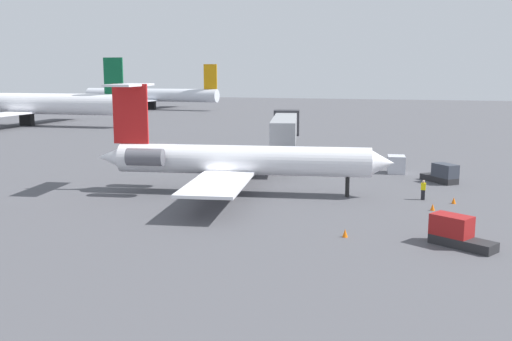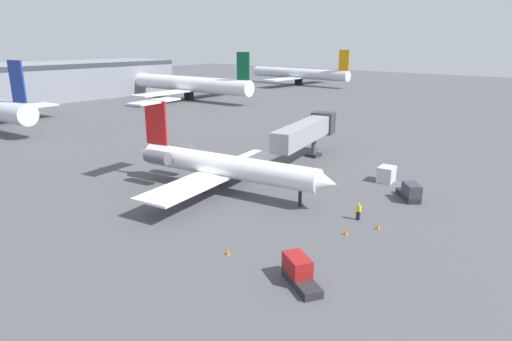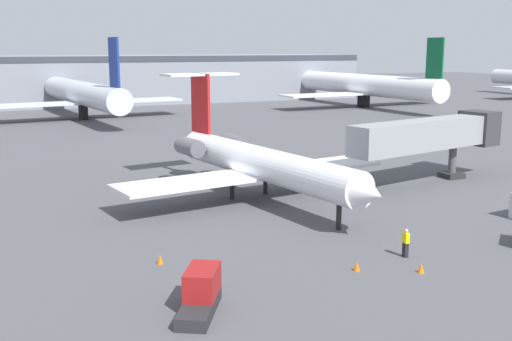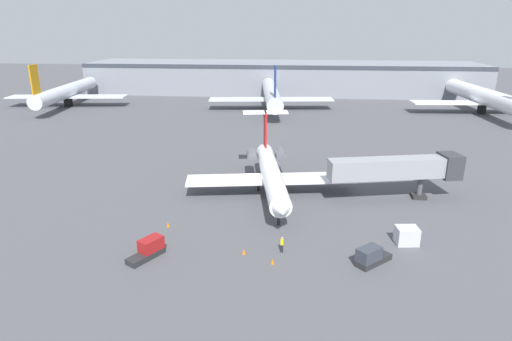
% 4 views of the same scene
% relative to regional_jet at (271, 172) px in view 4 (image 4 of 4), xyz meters
% --- Properties ---
extents(ground_plane, '(400.00, 400.00, 0.10)m').
position_rel_regional_jet_xyz_m(ground_plane, '(-2.55, 0.53, -3.17)').
color(ground_plane, '#4C4C51').
extents(regional_jet, '(23.35, 26.50, 9.66)m').
position_rel_regional_jet_xyz_m(regional_jet, '(0.00, 0.00, 0.00)').
color(regional_jet, white).
rests_on(regional_jet, ground_plane).
extents(jet_bridge, '(17.80, 6.73, 6.00)m').
position_rel_regional_jet_xyz_m(jet_bridge, '(17.35, -0.35, 1.20)').
color(jet_bridge, gray).
rests_on(jet_bridge, ground_plane).
extents(ground_crew_marshaller, '(0.27, 0.41, 1.69)m').
position_rel_regional_jet_xyz_m(ground_crew_marshaller, '(2.30, -16.32, -2.27)').
color(ground_crew_marshaller, black).
rests_on(ground_crew_marshaller, ground_plane).
extents(baggage_tug_lead, '(3.22, 4.16, 1.90)m').
position_rel_regional_jet_xyz_m(baggage_tug_lead, '(-10.93, -18.63, -2.29)').
color(baggage_tug_lead, '#262628').
rests_on(baggage_tug_lead, ground_plane).
extents(baggage_tug_trailing, '(3.90, 3.73, 1.90)m').
position_rel_regional_jet_xyz_m(baggage_tug_trailing, '(10.98, -17.92, -2.29)').
color(baggage_tug_trailing, '#262628').
rests_on(baggage_tug_trailing, ground_plane).
extents(cargo_container_uld, '(2.48, 2.06, 1.87)m').
position_rel_regional_jet_xyz_m(cargo_container_uld, '(15.39, -13.20, -2.19)').
color(cargo_container_uld, silver).
rests_on(cargo_container_uld, ground_plane).
extents(traffic_cone_near, '(0.36, 0.36, 0.55)m').
position_rel_regional_jet_xyz_m(traffic_cone_near, '(-1.52, -17.15, -2.85)').
color(traffic_cone_near, orange).
rests_on(traffic_cone_near, ground_plane).
extents(traffic_cone_mid, '(0.36, 0.36, 0.55)m').
position_rel_regional_jet_xyz_m(traffic_cone_mid, '(1.49, -18.79, -2.85)').
color(traffic_cone_mid, orange).
rests_on(traffic_cone_mid, ground_plane).
extents(traffic_cone_far, '(0.36, 0.36, 0.55)m').
position_rel_regional_jet_xyz_m(traffic_cone_far, '(-11.03, -11.76, -2.85)').
color(traffic_cone_far, orange).
rests_on(traffic_cone_far, ground_plane).
extents(terminal_building, '(130.81, 24.35, 10.20)m').
position_rel_regional_jet_xyz_m(terminal_building, '(-2.55, 95.84, 1.99)').
color(terminal_building, gray).
rests_on(terminal_building, ground_plane).
extents(parked_airliner_west_mid, '(33.63, 39.65, 13.18)m').
position_rel_regional_jet_xyz_m(parked_airliner_west_mid, '(-62.45, 62.14, 1.06)').
color(parked_airliner_west_mid, silver).
rests_on(parked_airliner_west_mid, ground_plane).
extents(parked_airliner_centre, '(34.40, 40.59, 13.36)m').
position_rel_regional_jet_xyz_m(parked_airliner_centre, '(-4.15, 63.23, 1.15)').
color(parked_airliner_centre, silver).
rests_on(parked_airliner_centre, ground_plane).
extents(parked_airliner_east_mid, '(36.96, 43.81, 13.62)m').
position_rel_regional_jet_xyz_m(parked_airliner_east_mid, '(51.55, 62.89, 1.28)').
color(parked_airliner_east_mid, white).
rests_on(parked_airliner_east_mid, ground_plane).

